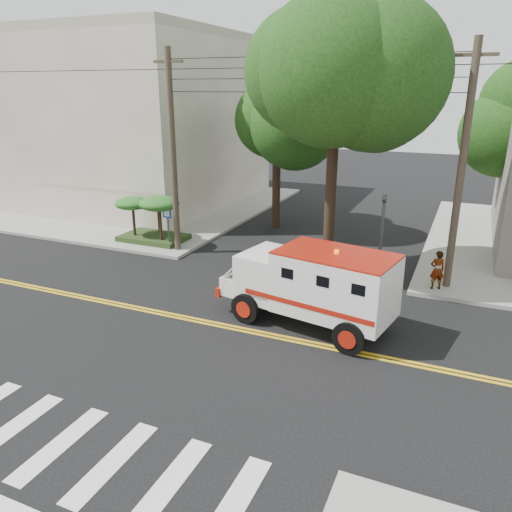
% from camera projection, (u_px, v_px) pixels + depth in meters
% --- Properties ---
extents(ground, '(100.00, 100.00, 0.00)m').
position_uv_depth(ground, '(227.00, 327.00, 16.19)').
color(ground, black).
rests_on(ground, ground).
extents(sidewalk_nw, '(17.00, 17.00, 0.15)m').
position_uv_depth(sidewalk_nw, '(136.00, 204.00, 33.00)').
color(sidewalk_nw, gray).
rests_on(sidewalk_nw, ground).
extents(building_left, '(16.00, 14.00, 10.00)m').
position_uv_depth(building_left, '(120.00, 122.00, 33.43)').
color(building_left, '#B0A590').
rests_on(building_left, sidewalk_nw).
extents(utility_pole_left, '(0.28, 0.28, 9.00)m').
position_uv_depth(utility_pole_left, '(173.00, 156.00, 22.08)').
color(utility_pole_left, '#382D23').
rests_on(utility_pole_left, ground).
extents(utility_pole_right, '(0.28, 0.28, 9.00)m').
position_uv_depth(utility_pole_right, '(461.00, 172.00, 17.75)').
color(utility_pole_right, '#382D23').
rests_on(utility_pole_right, ground).
extents(tree_main, '(6.08, 5.70, 9.85)m').
position_uv_depth(tree_main, '(345.00, 92.00, 18.54)').
color(tree_main, black).
rests_on(tree_main, ground).
extents(tree_left, '(4.48, 4.20, 7.70)m').
position_uv_depth(tree_left, '(281.00, 121.00, 25.60)').
color(tree_left, black).
rests_on(tree_left, ground).
extents(traffic_signal, '(0.15, 0.18, 3.60)m').
position_uv_depth(traffic_signal, '(382.00, 230.00, 18.91)').
color(traffic_signal, '#3F3F42').
rests_on(traffic_signal, ground).
extents(accessibility_sign, '(0.45, 0.10, 2.02)m').
position_uv_depth(accessibility_sign, '(168.00, 222.00, 23.46)').
color(accessibility_sign, '#3F3F42').
rests_on(accessibility_sign, ground).
extents(palm_planter, '(3.52, 2.63, 2.36)m').
position_uv_depth(palm_planter, '(151.00, 212.00, 24.23)').
color(palm_planter, '#1E3314').
rests_on(palm_planter, sidewalk_nw).
extents(armored_truck, '(6.02, 3.16, 2.61)m').
position_uv_depth(armored_truck, '(313.00, 283.00, 15.82)').
color(armored_truck, white).
rests_on(armored_truck, ground).
extents(pedestrian_a, '(0.65, 0.56, 1.50)m').
position_uv_depth(pedestrian_a, '(437.00, 270.00, 18.62)').
color(pedestrian_a, gray).
rests_on(pedestrian_a, sidewalk_ne).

